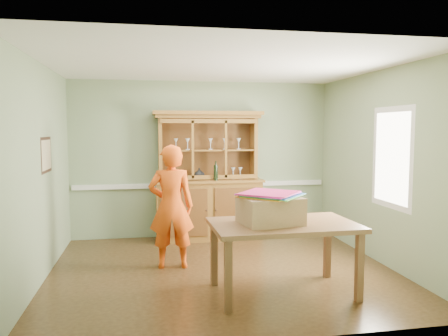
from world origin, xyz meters
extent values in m
plane|color=#4E3419|center=(0.00, 0.00, 0.00)|extent=(4.50, 4.50, 0.00)
plane|color=white|center=(0.00, 0.00, 2.70)|extent=(4.50, 4.50, 0.00)
plane|color=gray|center=(0.00, 2.00, 1.35)|extent=(4.50, 0.00, 4.50)
plane|color=gray|center=(-2.25, 0.00, 1.35)|extent=(0.00, 4.00, 4.00)
plane|color=gray|center=(2.25, 0.00, 1.35)|extent=(0.00, 4.00, 4.00)
plane|color=gray|center=(0.00, -2.00, 1.35)|extent=(4.50, 0.00, 4.50)
cube|color=silver|center=(0.00, 1.98, 0.90)|extent=(4.41, 0.05, 0.08)
cube|color=#331E14|center=(-2.23, 0.30, 1.55)|extent=(0.03, 0.60, 0.46)
cube|color=#C1B78D|center=(-2.22, 0.30, 1.55)|extent=(0.01, 0.52, 0.38)
cube|color=silver|center=(2.23, -0.30, 1.50)|extent=(0.03, 0.96, 1.36)
cube|color=white|center=(2.22, -0.30, 1.50)|extent=(0.01, 0.80, 1.20)
cube|color=olive|center=(0.07, 1.73, 0.49)|extent=(1.77, 0.54, 0.99)
cube|color=olive|center=(0.07, 1.72, 1.01)|extent=(1.83, 0.60, 0.04)
cube|color=brown|center=(0.07, 1.98, 1.54)|extent=(1.68, 0.04, 1.04)
cube|color=olive|center=(-0.74, 1.81, 1.54)|extent=(0.06, 0.37, 1.04)
cube|color=olive|center=(0.88, 1.81, 1.54)|extent=(0.06, 0.37, 1.04)
cube|color=olive|center=(0.07, 1.81, 2.09)|extent=(1.77, 0.43, 0.06)
cube|color=olive|center=(0.07, 1.79, 2.15)|extent=(1.85, 0.47, 0.06)
cube|color=olive|center=(0.07, 1.81, 1.52)|extent=(1.56, 0.33, 0.02)
imported|color=#B2B2B7|center=(-0.08, 1.81, 1.12)|extent=(0.18, 0.18, 0.19)
imported|color=gold|center=(-0.37, 1.81, 1.05)|extent=(0.21, 0.21, 0.05)
cylinder|color=black|center=(0.17, 1.56, 1.18)|extent=(0.07, 0.07, 0.32)
cube|color=brown|center=(0.55, -0.91, 0.79)|extent=(1.66, 1.02, 0.05)
cube|color=brown|center=(-0.18, -1.33, 0.38)|extent=(0.08, 0.08, 0.76)
cube|color=brown|center=(-0.19, -0.52, 0.38)|extent=(0.08, 0.08, 0.76)
cube|color=brown|center=(1.29, -1.30, 0.38)|extent=(0.08, 0.08, 0.76)
cube|color=brown|center=(1.27, -0.49, 0.38)|extent=(0.08, 0.08, 0.76)
cube|color=#9B7850|center=(0.39, -0.91, 0.97)|extent=(0.72, 0.61, 0.30)
cube|color=orange|center=(0.39, -0.90, 1.13)|extent=(0.79, 0.79, 0.01)
cube|color=green|center=(0.39, -0.90, 1.13)|extent=(0.79, 0.79, 0.01)
cube|color=#2A7DC7|center=(0.39, -0.90, 1.14)|extent=(0.79, 0.79, 0.01)
cube|color=pink|center=(0.39, -0.90, 1.15)|extent=(0.79, 0.79, 0.01)
cube|color=#E723CE|center=(0.39, -0.90, 1.16)|extent=(0.79, 0.79, 0.01)
cube|color=#D52066|center=(0.39, -0.90, 1.17)|extent=(0.79, 0.79, 0.01)
imported|color=#E94E0E|center=(-0.65, 0.27, 0.84)|extent=(0.64, 0.44, 1.67)
camera|label=1|loc=(-0.99, -5.58, 1.88)|focal=35.00mm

